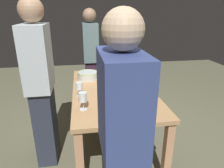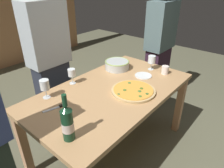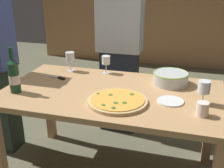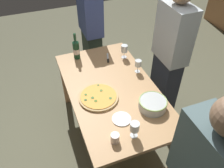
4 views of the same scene
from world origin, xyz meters
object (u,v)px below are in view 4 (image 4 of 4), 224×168
at_px(wine_glass_far_left, 135,127).
at_px(person_guest_left, 91,30).
at_px(side_plate, 122,119).
at_px(wine_glass_near_pizza, 138,64).
at_px(person_guest_right, 170,56).
at_px(pizza, 99,97).
at_px(cup_amber, 115,138).
at_px(dining_table, 112,94).
at_px(pizza_knife, 108,59).
at_px(wine_bottle, 76,49).
at_px(wine_glass_by_bottle, 124,49).
at_px(serving_bowl, 153,104).

xyz_separation_m(wine_glass_far_left, person_guest_left, (-1.77, 0.17, -0.04)).
xyz_separation_m(side_plate, person_guest_left, (-1.57, 0.19, 0.07)).
distance_m(wine_glass_near_pizza, person_guest_right, 0.39).
bearing_deg(person_guest_right, pizza, 3.29).
distance_m(pizza, cup_amber, 0.54).
relative_size(dining_table, wine_glass_far_left, 9.97).
xyz_separation_m(pizza, person_guest_left, (-1.23, 0.30, 0.06)).
relative_size(cup_amber, side_plate, 0.49).
bearing_deg(pizza_knife, side_plate, -12.70).
relative_size(dining_table, pizza_knife, 8.18).
xyz_separation_m(wine_glass_near_pizza, cup_amber, (0.78, -0.59, -0.07)).
relative_size(wine_bottle, pizza_knife, 1.70).
height_order(cup_amber, side_plate, cup_amber).
relative_size(pizza, wine_glass_far_left, 2.50).
bearing_deg(person_guest_left, dining_table, -0.00).
bearing_deg(cup_amber, wine_glass_by_bottle, 153.25).
bearing_deg(person_guest_right, wine_bottle, -39.13).
distance_m(dining_table, person_guest_left, 1.16).
xyz_separation_m(serving_bowl, wine_glass_near_pizza, (-0.56, 0.11, 0.06)).
height_order(dining_table, wine_bottle, wine_bottle).
height_order(dining_table, pizza, pizza).
relative_size(dining_table, pizza, 3.99).
height_order(pizza, wine_glass_near_pizza, wine_glass_near_pizza).
relative_size(wine_glass_by_bottle, pizza_knife, 0.87).
height_order(wine_glass_by_bottle, person_guest_right, person_guest_right).
xyz_separation_m(wine_glass_far_left, cup_amber, (-0.00, -0.17, -0.07)).
bearing_deg(pizza_knife, wine_bottle, -116.11).
bearing_deg(wine_glass_near_pizza, person_guest_left, -165.84).
distance_m(wine_glass_far_left, cup_amber, 0.19).
relative_size(serving_bowl, pizza_knife, 1.39).
bearing_deg(serving_bowl, wine_glass_near_pizza, 168.72).
relative_size(wine_bottle, wine_glass_far_left, 2.07).
xyz_separation_m(dining_table, wine_glass_far_left, (0.63, -0.04, 0.21)).
xyz_separation_m(wine_glass_near_pizza, wine_glass_by_bottle, (-0.32, -0.03, 0.01)).
bearing_deg(wine_glass_by_bottle, person_guest_right, 51.16).
bearing_deg(wine_glass_by_bottle, serving_bowl, -5.21).
height_order(side_plate, pizza_knife, pizza_knife).
bearing_deg(person_guest_right, dining_table, 0.00).
bearing_deg(dining_table, pizza_knife, 164.42).
distance_m(wine_bottle, wine_glass_near_pizza, 0.77).
bearing_deg(wine_glass_by_bottle, pizza_knife, -97.58).
height_order(wine_glass_by_bottle, wine_glass_far_left, wine_glass_by_bottle).
distance_m(pizza_knife, person_guest_right, 0.73).
bearing_deg(cup_amber, wine_glass_far_left, 88.70).
relative_size(wine_glass_far_left, cup_amber, 1.84).
height_order(wine_bottle, cup_amber, wine_bottle).
bearing_deg(wine_bottle, dining_table, 16.86).
height_order(cup_amber, person_guest_right, person_guest_right).
bearing_deg(person_guest_left, pizza, -7.63).
height_order(dining_table, cup_amber, cup_amber).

